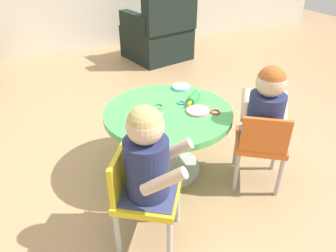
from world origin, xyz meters
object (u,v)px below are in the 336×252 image
at_px(craft_table, 168,127).
at_px(seated_child_left, 147,157).
at_px(child_chair_right, 261,144).
at_px(craft_scissors, 149,113).
at_px(rolling_pin, 194,97).
at_px(child_chair_left, 141,193).
at_px(seated_child_right, 266,108).
at_px(armchair_dark, 159,35).

relative_size(craft_table, seated_child_left, 1.58).
height_order(child_chair_right, craft_scissors, child_chair_right).
relative_size(seated_child_left, rolling_pin, 2.83).
bearing_deg(craft_table, seated_child_left, -122.99).
bearing_deg(child_chair_left, seated_child_left, -33.50).
xyz_separation_m(seated_child_left, rolling_pin, (0.53, 0.54, -0.05)).
relative_size(seated_child_right, craft_scissors, 3.79).
bearing_deg(armchair_dark, child_chair_left, -114.09).
relative_size(armchair_dark, rolling_pin, 4.77).
relative_size(child_chair_right, craft_scissors, 3.98).
height_order(craft_table, child_chair_left, child_chair_left).
xyz_separation_m(seated_child_right, rolling_pin, (-0.28, 0.37, -0.05)).
xyz_separation_m(rolling_pin, craft_scissors, (-0.33, -0.04, -0.02)).
height_order(seated_child_left, rolling_pin, seated_child_left).
xyz_separation_m(armchair_dark, craft_scissors, (-0.94, -2.14, 0.16)).
relative_size(seated_child_left, armchair_dark, 0.59).
xyz_separation_m(child_chair_right, seated_child_right, (0.02, 0.03, 0.23)).
bearing_deg(seated_child_right, child_chair_left, -170.29).
bearing_deg(armchair_dark, child_chair_right, -98.08).
bearing_deg(child_chair_right, craft_table, 142.32).
distance_m(seated_child_right, craft_scissors, 0.70).
bearing_deg(craft_scissors, craft_table, -6.31).
bearing_deg(seated_child_right, child_chair_right, -124.28).
bearing_deg(seated_child_left, child_chair_left, 146.50).
bearing_deg(seated_child_left, rolling_pin, 45.78).
height_order(child_chair_left, seated_child_right, seated_child_right).
bearing_deg(craft_scissors, child_chair_left, -115.78).
xyz_separation_m(child_chair_left, seated_child_left, (0.03, -0.02, 0.23)).
bearing_deg(rolling_pin, child_chair_right, -57.91).
height_order(rolling_pin, craft_scissors, rolling_pin).
distance_m(craft_table, craft_scissors, 0.17).
height_order(child_chair_right, rolling_pin, child_chair_right).
distance_m(seated_child_left, craft_scissors, 0.54).
bearing_deg(armchair_dark, seated_child_right, -97.67).
bearing_deg(craft_scissors, seated_child_left, -111.58).
height_order(craft_table, child_chair_right, child_chair_right).
xyz_separation_m(child_chair_left, seated_child_right, (0.84, 0.14, 0.23)).
bearing_deg(seated_child_left, craft_scissors, 68.42).
bearing_deg(child_chair_right, seated_child_right, 55.72).
bearing_deg(craft_table, armchair_dark, 69.14).
xyz_separation_m(craft_table, craft_scissors, (-0.12, 0.01, 0.13)).
distance_m(seated_child_left, child_chair_right, 0.82).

